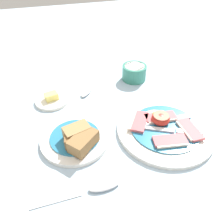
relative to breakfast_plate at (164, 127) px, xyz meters
name	(u,v)px	position (x,y,z in m)	size (l,w,h in m)	color
ground_plane	(145,136)	(-0.06, 0.00, -0.01)	(3.00, 3.00, 0.00)	#A3BCD1
breakfast_plate	(164,127)	(0.00, 0.00, 0.00)	(0.27, 0.27, 0.04)	silver
bread_plate	(77,138)	(-0.24, 0.03, 0.01)	(0.18, 0.18, 0.05)	silver
sugar_cup	(134,72)	(0.03, 0.28, 0.02)	(0.09, 0.09, 0.06)	#337F6B
butter_dish	(52,99)	(-0.29, 0.23, 0.00)	(0.11, 0.11, 0.03)	silver
teaspoon_by_saucer	(92,189)	(-0.24, -0.12, -0.01)	(0.19, 0.03, 0.01)	silver
teaspoon_near_cup	(83,96)	(-0.18, 0.23, -0.01)	(0.13, 0.17, 0.01)	silver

